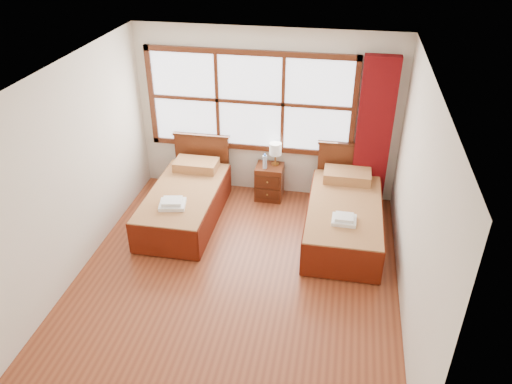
# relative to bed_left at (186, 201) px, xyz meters

# --- Properties ---
(floor) EXTENTS (4.50, 4.50, 0.00)m
(floor) POSITION_rel_bed_left_xyz_m (1.02, -1.20, -0.29)
(floor) COLOR brown
(floor) RESTS_ON ground
(ceiling) EXTENTS (4.50, 4.50, 0.00)m
(ceiling) POSITION_rel_bed_left_xyz_m (1.02, -1.20, 2.31)
(ceiling) COLOR white
(ceiling) RESTS_ON wall_back
(wall_back) EXTENTS (4.00, 0.00, 4.00)m
(wall_back) POSITION_rel_bed_left_xyz_m (1.02, 1.05, 1.01)
(wall_back) COLOR silver
(wall_back) RESTS_ON floor
(wall_left) EXTENTS (0.00, 4.50, 4.50)m
(wall_left) POSITION_rel_bed_left_xyz_m (-0.98, -1.20, 1.01)
(wall_left) COLOR silver
(wall_left) RESTS_ON floor
(wall_right) EXTENTS (0.00, 4.50, 4.50)m
(wall_right) POSITION_rel_bed_left_xyz_m (3.02, -1.20, 1.01)
(wall_right) COLOR silver
(wall_right) RESTS_ON floor
(window) EXTENTS (3.16, 0.06, 1.56)m
(window) POSITION_rel_bed_left_xyz_m (0.77, 1.01, 1.21)
(window) COLOR white
(window) RESTS_ON wall_back
(curtain) EXTENTS (0.50, 0.16, 2.30)m
(curtain) POSITION_rel_bed_left_xyz_m (2.62, 0.91, 0.88)
(curtain) COLOR #670A0D
(curtain) RESTS_ON wall_back
(bed_left) EXTENTS (0.97, 1.99, 0.94)m
(bed_left) POSITION_rel_bed_left_xyz_m (0.00, 0.00, 0.00)
(bed_left) COLOR #3F1C0D
(bed_left) RESTS_ON floor
(bed_right) EXTENTS (1.01, 2.03, 0.98)m
(bed_right) POSITION_rel_bed_left_xyz_m (2.30, -0.00, 0.01)
(bed_right) COLOR #3F1C0D
(bed_right) RESTS_ON floor
(nightstand) EXTENTS (0.42, 0.42, 0.56)m
(nightstand) POSITION_rel_bed_left_xyz_m (1.12, 0.80, -0.01)
(nightstand) COLOR #512311
(nightstand) RESTS_ON floor
(towels_left) EXTENTS (0.40, 0.36, 0.10)m
(towels_left) POSITION_rel_bed_left_xyz_m (-0.02, -0.49, 0.26)
(towels_left) COLOR white
(towels_left) RESTS_ON bed_left
(towels_right) EXTENTS (0.32, 0.28, 0.09)m
(towels_right) POSITION_rel_bed_left_xyz_m (2.30, -0.48, 0.28)
(towels_right) COLOR white
(towels_right) RESTS_ON bed_right
(lamp) EXTENTS (0.19, 0.19, 0.36)m
(lamp) POSITION_rel_bed_left_xyz_m (1.19, 0.87, 0.53)
(lamp) COLOR #BB853C
(lamp) RESTS_ON nightstand
(bottle_near) EXTENTS (0.06, 0.06, 0.23)m
(bottle_near) POSITION_rel_bed_left_xyz_m (1.06, 0.73, 0.38)
(bottle_near) COLOR #AAC3DB
(bottle_near) RESTS_ON nightstand
(bottle_far) EXTENTS (0.06, 0.06, 0.24)m
(bottle_far) POSITION_rel_bed_left_xyz_m (1.06, 0.72, 0.38)
(bottle_far) COLOR #AAC3DB
(bottle_far) RESTS_ON nightstand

